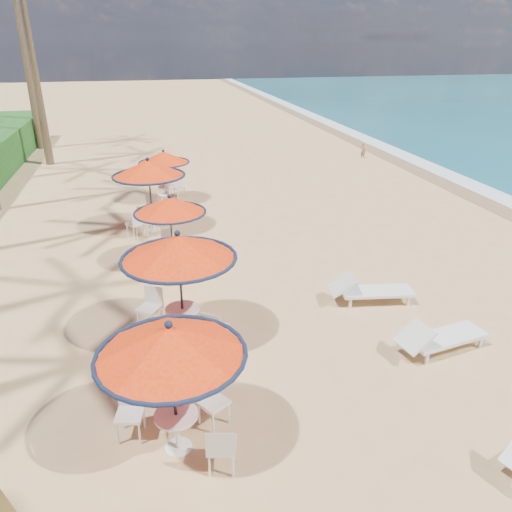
# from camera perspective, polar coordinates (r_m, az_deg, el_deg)

# --- Properties ---
(ground) EXTENTS (160.00, 160.00, 0.00)m
(ground) POSITION_cam_1_polar(r_m,az_deg,el_deg) (10.66, 22.69, -14.96)
(ground) COLOR tan
(ground) RESTS_ON ground
(wetsand_band) EXTENTS (1.40, 140.00, 0.02)m
(wetsand_band) POSITION_cam_1_polar(r_m,az_deg,el_deg) (22.54, 26.30, 4.88)
(wetsand_band) COLOR olive
(wetsand_band) RESTS_ON ground
(station_0) EXTENTS (2.38, 2.38, 2.48)m
(station_0) POSITION_cam_1_polar(r_m,az_deg,el_deg) (7.96, -9.44, -11.35)
(station_0) COLOR black
(station_0) RESTS_ON ground
(station_1) EXTENTS (2.53, 2.53, 2.64)m
(station_1) POSITION_cam_1_polar(r_m,az_deg,el_deg) (10.82, -8.98, -0.66)
(station_1) COLOR black
(station_1) RESTS_ON ground
(station_2) EXTENTS (2.13, 2.24, 2.22)m
(station_2) POSITION_cam_1_polar(r_m,az_deg,el_deg) (14.77, -9.76, 4.72)
(station_2) COLOR black
(station_2) RESTS_ON ground
(station_3) EXTENTS (2.52, 2.52, 2.63)m
(station_3) POSITION_cam_1_polar(r_m,az_deg,el_deg) (17.75, -12.30, 8.74)
(station_3) COLOR black
(station_3) RESTS_ON ground
(station_4) EXTENTS (2.09, 2.09, 2.18)m
(station_4) POSITION_cam_1_polar(r_m,az_deg,el_deg) (21.16, -10.40, 10.37)
(station_4) COLOR black
(station_4) RESTS_ON ground
(lounger_mid) EXTENTS (2.23, 1.05, 0.77)m
(lounger_mid) POSITION_cam_1_polar(r_m,az_deg,el_deg) (11.70, 20.19, -8.69)
(lounger_mid) COLOR silver
(lounger_mid) RESTS_ON ground
(lounger_far) EXTENTS (2.22, 0.98, 0.77)m
(lounger_far) POSITION_cam_1_polar(r_m,az_deg,el_deg) (13.24, 12.73, -3.78)
(lounger_far) COLOR silver
(lounger_far) RESTS_ON ground
(person) EXTENTS (0.33, 0.40, 0.94)m
(person) POSITION_cam_1_polar(r_m,az_deg,el_deg) (29.74, 12.15, 11.81)
(person) COLOR #97614D
(person) RESTS_ON ground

